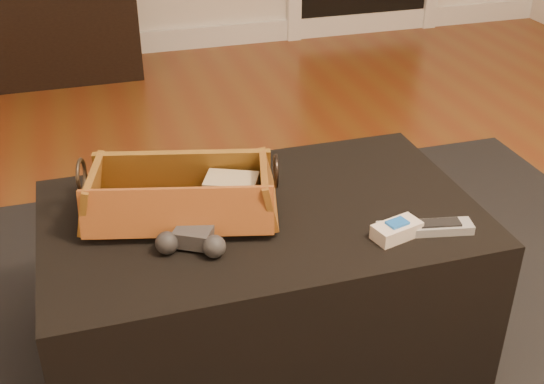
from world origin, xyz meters
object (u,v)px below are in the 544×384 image
object	(u,v)px
media_cabinet	(3,30)
ottoman	(262,284)
silver_remote	(425,228)
cream_gadget	(397,230)
tv_remote	(172,210)
wicker_basket	(181,197)
game_controller	(192,241)

from	to	relation	value
media_cabinet	ottoman	xyz separation A→B (m)	(0.69, -2.32, -0.04)
silver_remote	cream_gadget	distance (m)	0.07
tv_remote	cream_gadget	distance (m)	0.50
wicker_basket	cream_gadget	distance (m)	0.48
tv_remote	game_controller	world-z (taller)	game_controller
media_cabinet	silver_remote	world-z (taller)	media_cabinet
media_cabinet	ottoman	size ratio (longest dim) A/B	1.31
media_cabinet	game_controller	distance (m)	2.49
tv_remote	wicker_basket	world-z (taller)	wicker_basket
ottoman	tv_remote	bearing A→B (deg)	174.01
wicker_basket	game_controller	size ratio (longest dim) A/B	2.99
ottoman	tv_remote	size ratio (longest dim) A/B	4.41
media_cabinet	silver_remote	size ratio (longest dim) A/B	6.10
game_controller	silver_remote	xyz separation A→B (m)	(0.50, -0.07, -0.01)
game_controller	cream_gadget	distance (m)	0.44
silver_remote	cream_gadget	size ratio (longest dim) A/B	1.85
game_controller	wicker_basket	bearing A→B (deg)	88.12
tv_remote	cream_gadget	xyz separation A→B (m)	(0.46, -0.21, -0.01)
silver_remote	game_controller	bearing A→B (deg)	171.66
game_controller	silver_remote	size ratio (longest dim) A/B	0.73
wicker_basket	silver_remote	bearing A→B (deg)	-23.48
media_cabinet	cream_gadget	world-z (taller)	media_cabinet
ottoman	game_controller	world-z (taller)	game_controller
tv_remote	silver_remote	bearing A→B (deg)	-13.38
silver_remote	cream_gadget	world-z (taller)	cream_gadget
media_cabinet	tv_remote	distance (m)	2.36
silver_remote	tv_remote	bearing A→B (deg)	158.50
wicker_basket	cream_gadget	world-z (taller)	wicker_basket
wicker_basket	ottoman	bearing A→B (deg)	-10.10
silver_remote	cream_gadget	bearing A→B (deg)	179.92
media_cabinet	wicker_basket	world-z (taller)	wicker_basket
wicker_basket	media_cabinet	bearing A→B (deg)	102.62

